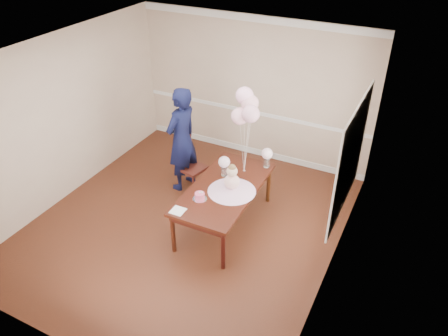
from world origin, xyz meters
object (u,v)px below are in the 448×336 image
(dining_table_top, at_px, (225,188))
(woman, at_px, (182,140))
(birthday_cake, at_px, (200,196))
(dining_chair_seat, at_px, (192,168))

(dining_table_top, relative_size, woman, 1.02)
(woman, bearing_deg, dining_table_top, 69.96)
(birthday_cake, bearing_deg, dining_chair_seat, 125.45)
(dining_table_top, xyz_separation_m, woman, (-1.13, 0.64, 0.24))
(dining_table_top, relative_size, birthday_cake, 13.33)
(dining_table_top, height_order, birthday_cake, birthday_cake)
(dining_chair_seat, distance_m, woman, 0.54)
(birthday_cake, xyz_separation_m, woman, (-0.95, 1.07, 0.16))
(dining_table_top, height_order, woman, woman)
(dining_table_top, bearing_deg, dining_chair_seat, 144.89)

